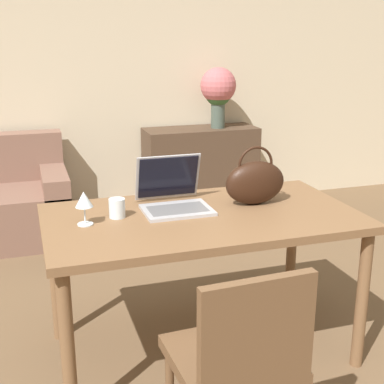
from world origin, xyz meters
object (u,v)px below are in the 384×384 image
drinking_glass (117,208)px  flower_vase (218,90)px  chair (239,357)px  handbag (255,182)px  laptop (173,194)px  wine_glass (84,201)px

drinking_glass → flower_vase: bearing=58.4°
chair → handbag: handbag is taller
chair → laptop: laptop is taller
drinking_glass → handbag: 0.72m
chair → wine_glass: (-0.44, 0.83, 0.39)m
laptop → wine_glass: bearing=-164.0°
flower_vase → laptop: bearing=-116.2°
drinking_glass → wine_glass: (-0.16, -0.06, 0.07)m
handbag → drinking_glass: bearing=179.3°
laptop → flower_vase: size_ratio=0.63×
laptop → drinking_glass: size_ratio=3.65×
drinking_glass → laptop: bearing=13.9°
wine_glass → handbag: (0.88, 0.05, 0.00)m
laptop → handbag: size_ratio=1.06×
chair → wine_glass: bearing=115.1°
chair → flower_vase: (1.03, 3.01, 0.64)m
chair → laptop: (0.02, 0.96, 0.34)m
drinking_glass → flower_vase: size_ratio=0.17×
chair → drinking_glass: (-0.28, 0.89, 0.32)m
wine_glass → handbag: size_ratio=0.50×
handbag → flower_vase: size_ratio=0.59×
handbag → flower_vase: flower_vase is taller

